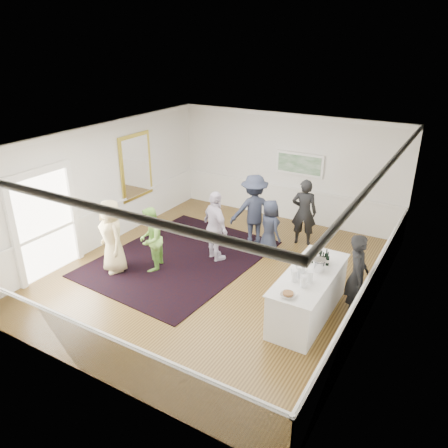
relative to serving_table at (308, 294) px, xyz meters
The scene contains 23 objects.
floor 2.53m from the serving_table, 168.14° to the left, with size 8.00×8.00×0.00m, color brown.
ceiling 3.68m from the serving_table, 168.14° to the left, with size 7.00×8.00×0.02m, color white.
wall_left 6.05m from the serving_table, behind, with size 0.02×8.00×3.20m, color white.
wall_right 1.63m from the serving_table, 25.42° to the left, with size 0.02×8.00×3.20m, color white.
wall_back 5.24m from the serving_table, 118.29° to the left, with size 7.00×0.02×3.20m, color white.
wall_front 4.39m from the serving_table, 124.82° to the right, with size 7.00×0.02×3.20m, color white.
wainscoting 2.48m from the serving_table, 168.14° to the left, with size 7.00×8.00×1.00m, color white, non-canonical shape.
mirror 6.29m from the serving_table, 162.89° to the left, with size 0.05×1.25×1.85m.
doorway 6.11m from the serving_table, 166.68° to the right, with size 0.10×1.78×2.56m.
landscape_painting 5.06m from the serving_table, 114.47° to the left, with size 1.44×0.06×0.66m.
area_rug 3.73m from the serving_table, 169.40° to the left, with size 3.45×4.53×0.02m, color black.
serving_table is the anchor object (origin of this frame).
bartender 1.02m from the serving_table, 35.21° to the left, with size 0.64×0.42×1.74m, color black.
guest_tan 4.69m from the serving_table, behind, with size 0.88×0.57×1.79m, color #CCB77F.
guest_green 3.92m from the serving_table, behind, with size 0.76×0.59×1.57m, color #87CB51.
guest_lilac 3.07m from the serving_table, 158.61° to the left, with size 1.05×0.44×1.80m, color silver.
guest_dark_a 3.42m from the serving_table, 135.62° to the left, with size 1.26×0.72×1.94m, color #222739.
guest_dark_b 3.38m from the serving_table, 112.83° to the left, with size 0.66×0.43×1.81m, color black.
guest_navy 2.73m from the serving_table, 131.47° to the left, with size 0.72×0.47×1.48m, color #222739.
wine_bottles 0.81m from the serving_table, 90.42° to the left, with size 0.43×0.33×0.31m.
juice_pitchers 0.68m from the serving_table, 102.23° to the right, with size 0.39×0.62×0.24m.
ice_bucket 0.63m from the serving_table, 62.09° to the left, with size 0.26×0.26×0.24m, color silver.
nut_bowl 1.10m from the serving_table, 93.57° to the right, with size 0.28×0.28×0.07m.
Camera 1 is at (4.71, -7.72, 5.24)m, focal length 35.00 mm.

